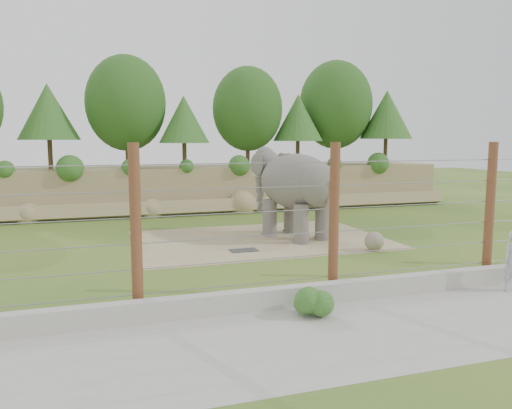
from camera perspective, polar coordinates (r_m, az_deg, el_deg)
name	(u,v)px	position (r m, az deg, el deg)	size (l,w,h in m)	color
ground	(274,257)	(17.49, 2.04, -6.01)	(90.00, 90.00, 0.00)	#3C6524
back_embankment	(209,141)	(29.37, -5.42, 7.19)	(30.00, 5.52, 8.77)	#94825C
dirt_patch	(260,240)	(20.42, 0.46, -4.03)	(10.00, 7.00, 0.02)	tan
drain_grate	(244,250)	(18.36, -1.42, -5.25)	(1.00, 0.60, 0.03)	#262628
elephant	(296,194)	(20.61, 4.58, 1.18)	(1.94, 4.52, 3.66)	#66625B
stone_ball	(374,241)	(18.78, 13.36, -4.11)	(0.71, 0.71, 0.71)	slate
retaining_wall	(342,291)	(13.01, 9.75, -9.72)	(26.00, 0.35, 0.50)	#A29F96
walkway	(385,328)	(11.46, 14.51, -13.55)	(26.00, 4.00, 0.01)	#A29F96
barrier_fence	(334,220)	(13.05, 8.89, -1.76)	(20.26, 0.26, 4.00)	#5A2916
walkway_shrub	(312,303)	(11.81, 6.45, -11.10)	(0.62, 0.62, 0.62)	#235D1F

